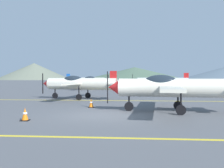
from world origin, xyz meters
TOP-DOWN VIEW (x-y plane):
  - ground_plane at (0.00, 0.00)m, footprint 400.00×400.00m
  - apron_line_near at (0.00, -4.74)m, footprint 80.00×0.16m
  - apron_line_far at (0.00, 7.69)m, footprint 80.00×0.16m
  - airplane_near at (3.75, 1.31)m, footprint 7.23×8.30m
  - airplane_mid at (-3.10, 8.84)m, footprint 7.26×8.28m
  - airplane_far at (5.26, 19.18)m, footprint 7.25×8.30m
  - airplane_back at (-5.45, 25.51)m, footprint 7.25×8.28m
  - car_sedan at (1.16, 35.04)m, footprint 4.37×4.25m
  - traffic_cone_front at (-3.19, -1.95)m, footprint 0.36×0.36m
  - traffic_cone_side at (-1.02, 2.98)m, footprint 0.36×0.36m
  - hill_left at (-68.74, 159.51)m, footprint 53.14×53.14m
  - hill_centerleft at (3.61, 136.03)m, footprint 64.84×64.84m

SIDE VIEW (x-z plane):
  - ground_plane at x=0.00m, z-range 0.00..0.00m
  - apron_line_near at x=0.00m, z-range 0.00..0.01m
  - apron_line_far at x=0.00m, z-range 0.00..0.01m
  - traffic_cone_front at x=-3.19m, z-range -0.01..0.58m
  - traffic_cone_side at x=-1.02m, z-range -0.01..0.58m
  - car_sedan at x=1.16m, z-range 0.03..1.65m
  - airplane_near at x=3.75m, z-range 0.16..2.64m
  - airplane_mid at x=-3.10m, z-range 0.16..2.64m
  - airplane_far at x=5.26m, z-range 0.16..2.64m
  - airplane_back at x=-5.45m, z-range 0.16..2.64m
  - hill_centerleft at x=3.61m, z-range 0.00..7.94m
  - hill_left at x=-68.74m, z-range 0.00..12.06m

